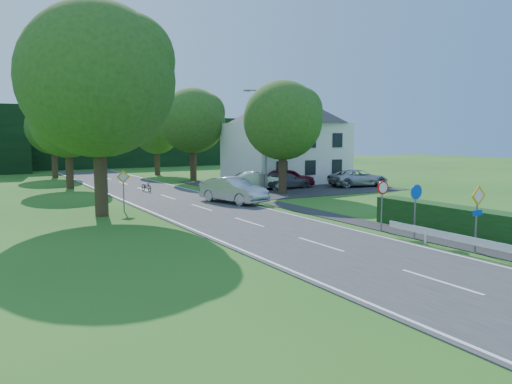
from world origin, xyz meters
TOP-DOWN VIEW (x-y plane):
  - road at (0.00, 20.00)m, footprint 7.00×80.00m
  - parking_pad at (12.00, 33.00)m, footprint 14.00×16.00m
  - line_edge_left at (-3.25, 20.00)m, footprint 0.12×80.00m
  - line_edge_right at (3.25, 20.00)m, footprint 0.12×80.00m
  - line_centre at (0.00, 20.00)m, footprint 0.12×80.00m
  - tree_main at (-6.00, 24.00)m, footprint 9.40×9.40m
  - tree_left_far at (-5.00, 40.00)m, footprint 7.00×7.00m
  - tree_right_far at (7.00, 42.00)m, footprint 7.40×7.40m
  - tree_left_back at (-4.50, 52.00)m, footprint 6.60×6.60m
  - tree_right_back at (6.00, 50.00)m, footprint 6.20×6.20m
  - tree_right_mid at (8.50, 28.00)m, footprint 7.00×7.00m
  - treeline_right at (8.00, 66.00)m, footprint 30.00×5.00m
  - house_white at (14.00, 36.00)m, footprint 10.60×8.40m
  - streetlight at (8.06, 30.00)m, footprint 2.03×0.18m
  - sign_priority_right at (4.30, 7.98)m, footprint 0.78×0.09m
  - sign_roundabout at (4.30, 10.98)m, footprint 0.64×0.08m
  - sign_speed_limit at (4.30, 12.97)m, footprint 0.64×0.11m
  - sign_priority_left at (-4.50, 24.98)m, footprint 0.78×0.09m
  - moving_car at (2.70, 24.99)m, footprint 3.10×5.35m
  - motorcycle at (-0.27, 34.15)m, footprint 0.79×1.71m
  - parked_car_red at (11.18, 31.34)m, footprint 4.89×2.29m
  - parked_car_silver_a at (8.00, 31.00)m, footprint 4.73×2.33m
  - parked_car_grey at (10.61, 30.83)m, footprint 4.55×1.86m
  - parked_car_silver_b at (16.98, 28.99)m, footprint 5.54×3.21m
  - parasol at (10.68, 35.00)m, footprint 2.89×2.91m

SIDE VIEW (x-z plane):
  - road at x=0.00m, z-range 0.00..0.04m
  - parking_pad at x=12.00m, z-range 0.00..0.04m
  - line_edge_left at x=-3.25m, z-range 0.04..0.05m
  - line_edge_right at x=3.25m, z-range 0.04..0.05m
  - line_centre at x=0.00m, z-range 0.04..0.05m
  - motorcycle at x=-0.27m, z-range 0.04..0.90m
  - parked_car_grey at x=10.61m, z-range 0.04..1.36m
  - parked_car_silver_b at x=16.98m, z-range 0.04..1.49m
  - parked_car_silver_a at x=8.00m, z-range 0.04..1.53m
  - parked_car_red at x=11.18m, z-range 0.04..1.66m
  - moving_car at x=2.70m, z-range 0.04..1.71m
  - parasol at x=10.68m, z-range 0.04..2.04m
  - sign_roundabout at x=4.30m, z-range 0.49..2.86m
  - sign_priority_left at x=-4.50m, z-range 0.50..2.94m
  - sign_speed_limit at x=4.30m, z-range 0.58..2.95m
  - sign_priority_right at x=4.30m, z-range 0.50..3.09m
  - treeline_right at x=8.00m, z-range 0.00..7.00m
  - tree_right_back at x=6.00m, z-range 0.00..7.56m
  - tree_left_back at x=-4.50m, z-range 0.00..8.07m
  - tree_left_far at x=-5.00m, z-range 0.00..8.58m
  - tree_right_mid at x=8.50m, z-range 0.00..8.58m
  - house_white at x=14.00m, z-range 0.11..8.71m
  - streetlight at x=8.06m, z-range 0.46..8.46m
  - tree_right_far at x=7.00m, z-range 0.00..9.09m
  - tree_main at x=-6.00m, z-range 0.00..11.64m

